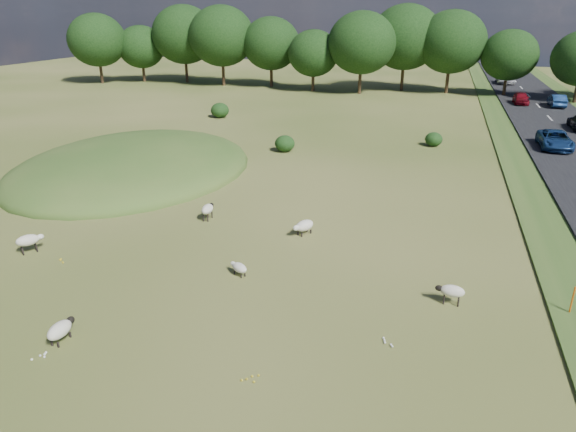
# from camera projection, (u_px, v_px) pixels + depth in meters

# --- Properties ---
(ground) EXTENTS (160.00, 160.00, 0.00)m
(ground) POSITION_uv_depth(u_px,v_px,m) (320.00, 154.00, 41.12)
(ground) COLOR #384F18
(ground) RESTS_ON ground
(mound) EXTENTS (16.00, 20.00, 4.00)m
(mound) POSITION_uv_depth(u_px,v_px,m) (134.00, 169.00, 37.14)
(mound) COLOR #33561E
(mound) RESTS_ON ground
(road) EXTENTS (8.00, 150.00, 0.25)m
(road) POSITION_uv_depth(u_px,v_px,m) (569.00, 141.00, 44.76)
(road) COLOR black
(road) RESTS_ON ground
(treeline) EXTENTS (96.28, 14.66, 11.70)m
(treeline) POSITION_uv_depth(u_px,v_px,m) (372.00, 43.00, 70.52)
(treeline) COLOR black
(treeline) RESTS_ON ground
(shrubs) EXTENTS (24.03, 13.53, 1.57)m
(shrubs) POSITION_uv_depth(u_px,v_px,m) (277.00, 124.00, 48.49)
(shrubs) COLOR black
(shrubs) RESTS_ON ground
(marker_post) EXTENTS (0.06, 0.06, 1.20)m
(marker_post) POSITION_uv_depth(u_px,v_px,m) (572.00, 301.00, 19.13)
(marker_post) COLOR #D8590C
(marker_post) RESTS_ON ground
(sheep_0) EXTENTS (1.06, 1.36, 0.77)m
(sheep_0) POSITION_uv_depth(u_px,v_px,m) (304.00, 226.00, 26.12)
(sheep_0) COLOR beige
(sheep_0) RESTS_ON ground
(sheep_1) EXTENTS (1.01, 0.79, 0.57)m
(sheep_1) POSITION_uv_depth(u_px,v_px,m) (239.00, 268.00, 22.13)
(sheep_1) COLOR beige
(sheep_1) RESTS_ON ground
(sheep_2) EXTENTS (1.14, 0.55, 0.81)m
(sheep_2) POSITION_uv_depth(u_px,v_px,m) (451.00, 291.00, 19.87)
(sheep_2) COLOR beige
(sheep_2) RESTS_ON ground
(sheep_3) EXTENTS (1.09, 1.22, 0.91)m
(sheep_3) POSITION_uv_depth(u_px,v_px,m) (29.00, 240.00, 24.11)
(sheep_3) COLOR beige
(sheep_3) RESTS_ON ground
(sheep_4) EXTENTS (0.57, 1.26, 0.73)m
(sheep_4) POSITION_uv_depth(u_px,v_px,m) (60.00, 330.00, 17.65)
(sheep_4) COLOR beige
(sheep_4) RESTS_ON ground
(sheep_5) EXTENTS (0.54, 1.20, 0.87)m
(sheep_5) POSITION_uv_depth(u_px,v_px,m) (208.00, 209.00, 27.99)
(sheep_5) COLOR beige
(sheep_5) RESTS_ON ground
(car_0) EXTENTS (1.50, 4.29, 1.41)m
(car_0) POSITION_uv_depth(u_px,v_px,m) (557.00, 100.00, 59.83)
(car_0) COLOR navy
(car_0) RESTS_ON road
(car_1) EXTENTS (2.51, 5.45, 1.52)m
(car_1) POSITION_uv_depth(u_px,v_px,m) (505.00, 78.00, 78.92)
(car_1) COLOR silver
(car_1) RESTS_ON road
(car_4) EXTENTS (1.62, 4.03, 1.37)m
(car_4) POSITION_uv_depth(u_px,v_px,m) (521.00, 98.00, 61.54)
(car_4) COLOR maroon
(car_4) RESTS_ON road
(car_6) EXTENTS (2.32, 5.03, 1.40)m
(car_6) POSITION_uv_depth(u_px,v_px,m) (555.00, 140.00, 41.63)
(car_6) COLOR navy
(car_6) RESTS_ON road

